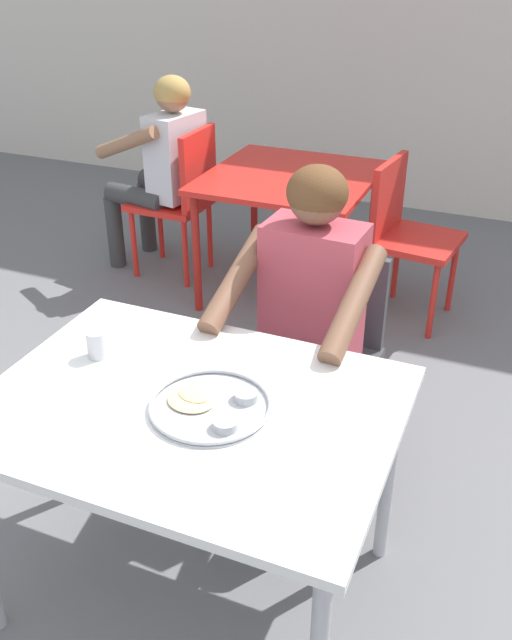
# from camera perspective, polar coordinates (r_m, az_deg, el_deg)

# --- Properties ---
(ground_plane) EXTENTS (12.00, 12.00, 0.05)m
(ground_plane) POSITION_cam_1_polar(r_m,az_deg,el_deg) (2.42, -2.63, -22.34)
(ground_plane) COLOR slate
(table_foreground) EXTENTS (1.14, 0.85, 0.74)m
(table_foreground) POSITION_cam_1_polar(r_m,az_deg,el_deg) (1.96, -5.45, -8.52)
(table_foreground) COLOR white
(table_foreground) RESTS_ON ground
(thali_tray) EXTENTS (0.34, 0.34, 0.03)m
(thali_tray) POSITION_cam_1_polar(r_m,az_deg,el_deg) (1.88, -3.70, -7.02)
(thali_tray) COLOR #B7BABF
(thali_tray) RESTS_ON table_foreground
(drinking_cup) EXTENTS (0.06, 0.06, 0.09)m
(drinking_cup) POSITION_cam_1_polar(r_m,az_deg,el_deg) (2.13, -12.95, -1.86)
(drinking_cup) COLOR silver
(drinking_cup) RESTS_ON table_foreground
(chair_foreground) EXTENTS (0.46, 0.46, 0.82)m
(chair_foreground) POSITION_cam_1_polar(r_m,az_deg,el_deg) (2.69, 5.43, -1.91)
(chair_foreground) COLOR #3F3F44
(chair_foreground) RESTS_ON ground
(diner_foreground) EXTENTS (0.51, 0.57, 1.22)m
(diner_foreground) POSITION_cam_1_polar(r_m,az_deg,el_deg) (2.39, 3.88, 0.58)
(diner_foreground) COLOR #3F3F3F
(diner_foreground) RESTS_ON ground
(table_background_red) EXTENTS (0.88, 0.92, 0.71)m
(table_background_red) POSITION_cam_1_polar(r_m,az_deg,el_deg) (3.85, 2.82, 10.78)
(table_background_red) COLOR red
(table_background_red) RESTS_ON ground
(chair_red_left) EXTENTS (0.44, 0.40, 0.90)m
(chair_red_left) POSITION_cam_1_polar(r_m,az_deg,el_deg) (4.14, -6.11, 10.28)
(chair_red_left) COLOR red
(chair_red_left) RESTS_ON ground
(chair_red_right) EXTENTS (0.46, 0.48, 0.85)m
(chair_red_right) POSITION_cam_1_polar(r_m,az_deg,el_deg) (3.74, 12.21, 7.41)
(chair_red_right) COLOR red
(chair_red_right) RESTS_ON ground
(patron_background) EXTENTS (0.60, 0.56, 1.18)m
(patron_background) POSITION_cam_1_polar(r_m,az_deg,el_deg) (4.17, -7.62, 13.09)
(patron_background) COLOR #393939
(patron_background) RESTS_ON ground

